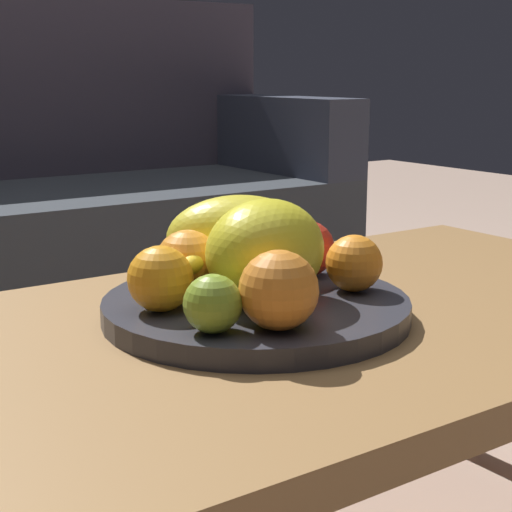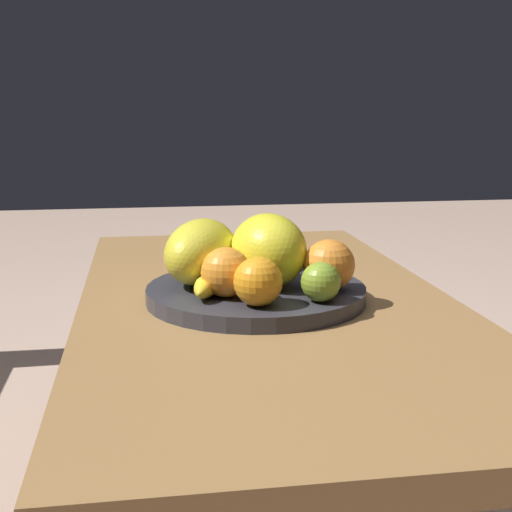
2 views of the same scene
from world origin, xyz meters
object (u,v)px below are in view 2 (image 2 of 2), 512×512
at_px(coffee_table, 266,321).
at_px(melon_smaller_beside, 201,251).
at_px(orange_front, 258,282).
at_px(apple_left, 321,282).
at_px(orange_right, 226,272).
at_px(orange_back, 329,265).
at_px(apple_front, 220,252).
at_px(banana_bunch, 214,276).
at_px(fruit_bowl, 256,293).
at_px(melon_large_front, 267,250).
at_px(orange_left, 269,251).

distance_m(coffee_table, melon_smaller_beside, 0.16).
xyz_separation_m(orange_front, apple_left, (0.01, -0.10, -0.01)).
relative_size(orange_right, orange_back, 0.94).
relative_size(orange_front, apple_front, 1.01).
xyz_separation_m(coffee_table, orange_back, (-0.07, -0.09, 0.11)).
relative_size(melon_smaller_beside, apple_front, 2.53).
xyz_separation_m(coffee_table, banana_bunch, (-0.05, 0.09, 0.09)).
bearing_deg(fruit_bowl, melon_large_front, -92.93).
height_order(fruit_bowl, orange_back, orange_back).
distance_m(coffee_table, melon_large_front, 0.13).
xyz_separation_m(fruit_bowl, melon_smaller_beside, (0.03, 0.09, 0.07)).
height_order(coffee_table, banana_bunch, banana_bunch).
distance_m(melon_smaller_beside, orange_front, 0.17).
bearing_deg(apple_left, orange_front, 94.89).
bearing_deg(melon_large_front, orange_front, 163.54).
bearing_deg(melon_smaller_beside, coffee_table, -95.28).
relative_size(fruit_bowl, orange_back, 4.34).
xyz_separation_m(orange_right, apple_front, (0.17, -0.01, -0.00)).
distance_m(orange_front, apple_left, 0.10).
relative_size(coffee_table, fruit_bowl, 3.34).
height_order(melon_large_front, orange_left, melon_large_front).
height_order(melon_large_front, orange_right, melon_large_front).
relative_size(orange_front, apple_left, 1.21).
distance_m(melon_smaller_beside, orange_right, 0.10).
height_order(fruit_bowl, apple_left, apple_left).
distance_m(melon_smaller_beside, apple_left, 0.22).
distance_m(fruit_bowl, melon_large_front, 0.07).
relative_size(orange_front, orange_left, 1.07).
relative_size(orange_left, apple_left, 1.14).
bearing_deg(apple_front, banana_bunch, 170.54).
xyz_separation_m(orange_right, banana_bunch, (0.03, 0.01, -0.01)).
height_order(melon_smaller_beside, orange_left, melon_smaller_beside).
bearing_deg(orange_back, banana_bunch, 84.02).
distance_m(fruit_bowl, apple_front, 0.13).
relative_size(fruit_bowl, melon_large_front, 2.39).
xyz_separation_m(orange_left, orange_back, (-0.16, -0.07, 0.01)).
distance_m(orange_back, banana_bunch, 0.18).
bearing_deg(melon_large_front, banana_bunch, 106.94).
height_order(orange_left, orange_right, orange_right).
bearing_deg(orange_left, apple_front, 91.46).
height_order(orange_back, apple_front, orange_back).
xyz_separation_m(orange_right, apple_left, (-0.05, -0.14, -0.01)).
bearing_deg(fruit_bowl, apple_left, -143.06).
bearing_deg(apple_left, orange_left, 10.06).
height_order(orange_front, orange_right, orange_right).
bearing_deg(orange_front, fruit_bowl, -7.60).
bearing_deg(apple_left, melon_smaller_beside, 49.95).
distance_m(fruit_bowl, banana_bunch, 0.09).
xyz_separation_m(coffee_table, melon_smaller_beside, (0.01, 0.11, 0.12)).
distance_m(coffee_table, orange_back, 0.16).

